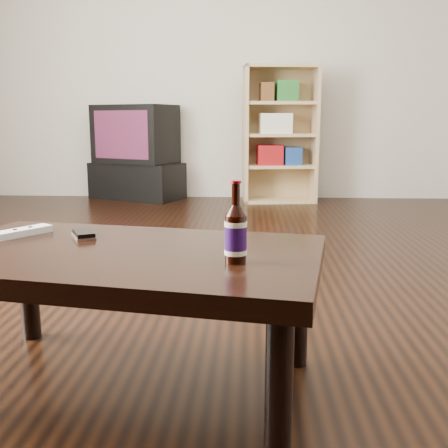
{
  "coord_description": "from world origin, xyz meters",
  "views": [
    {
      "loc": [
        0.31,
        -2.32,
        0.77
      ],
      "look_at": [
        0.24,
        -1.02,
        0.51
      ],
      "focal_mm": 42.0,
      "sensor_mm": 36.0,
      "label": 1
    }
  ],
  "objects_px": {
    "bookshelf": "(279,132)",
    "coffee_table": "(124,268)",
    "phone": "(84,234)",
    "tv": "(136,134)",
    "remote": "(21,232)",
    "tv_stand": "(137,181)",
    "beer_bottle": "(236,234)"
  },
  "relations": [
    {
      "from": "tv_stand",
      "to": "tv",
      "type": "xyz_separation_m",
      "value": [
        -0.0,
        -0.0,
        0.46
      ]
    },
    {
      "from": "bookshelf",
      "to": "coffee_table",
      "type": "relative_size",
      "value": 1.06
    },
    {
      "from": "tv",
      "to": "coffee_table",
      "type": "xyz_separation_m",
      "value": [
        0.77,
        -3.76,
        -0.28
      ]
    },
    {
      "from": "phone",
      "to": "bookshelf",
      "type": "bearing_deg",
      "value": 49.71
    },
    {
      "from": "tv",
      "to": "remote",
      "type": "height_order",
      "value": "tv"
    },
    {
      "from": "tv_stand",
      "to": "phone",
      "type": "bearing_deg",
      "value": -56.59
    },
    {
      "from": "tv",
      "to": "bookshelf",
      "type": "relative_size",
      "value": 0.69
    },
    {
      "from": "tv",
      "to": "beer_bottle",
      "type": "xyz_separation_m",
      "value": [
        1.1,
        -3.88,
        -0.15
      ]
    },
    {
      "from": "coffee_table",
      "to": "phone",
      "type": "height_order",
      "value": "phone"
    },
    {
      "from": "coffee_table",
      "to": "tv_stand",
      "type": "bearing_deg",
      "value": 101.62
    },
    {
      "from": "bookshelf",
      "to": "coffee_table",
      "type": "xyz_separation_m",
      "value": [
        -0.63,
        -3.64,
        -0.3
      ]
    },
    {
      "from": "tv_stand",
      "to": "remote",
      "type": "xyz_separation_m",
      "value": [
        0.41,
        -3.59,
        0.25
      ]
    },
    {
      "from": "remote",
      "to": "tv",
      "type": "bearing_deg",
      "value": 131.06
    },
    {
      "from": "tv",
      "to": "phone",
      "type": "bearing_deg",
      "value": -56.58
    },
    {
      "from": "beer_bottle",
      "to": "coffee_table",
      "type": "bearing_deg",
      "value": 160.47
    },
    {
      "from": "tv",
      "to": "bookshelf",
      "type": "height_order",
      "value": "bookshelf"
    },
    {
      "from": "beer_bottle",
      "to": "remote",
      "type": "bearing_deg",
      "value": 157.7
    },
    {
      "from": "beer_bottle",
      "to": "tv",
      "type": "bearing_deg",
      "value": 105.8
    },
    {
      "from": "coffee_table",
      "to": "beer_bottle",
      "type": "height_order",
      "value": "beer_bottle"
    },
    {
      "from": "coffee_table",
      "to": "phone",
      "type": "distance_m",
      "value": 0.23
    },
    {
      "from": "bookshelf",
      "to": "beer_bottle",
      "type": "bearing_deg",
      "value": -100.62
    },
    {
      "from": "bookshelf",
      "to": "coffee_table",
      "type": "bearing_deg",
      "value": -105.76
    },
    {
      "from": "tv_stand",
      "to": "beer_bottle",
      "type": "relative_size",
      "value": 4.21
    },
    {
      "from": "tv_stand",
      "to": "phone",
      "type": "distance_m",
      "value": 3.66
    },
    {
      "from": "beer_bottle",
      "to": "phone",
      "type": "relative_size",
      "value": 1.69
    },
    {
      "from": "coffee_table",
      "to": "beer_bottle",
      "type": "relative_size",
      "value": 5.67
    },
    {
      "from": "coffee_table",
      "to": "remote",
      "type": "relative_size",
      "value": 6.25
    },
    {
      "from": "remote",
      "to": "tv_stand",
      "type": "bearing_deg",
      "value": 131.05
    },
    {
      "from": "phone",
      "to": "remote",
      "type": "relative_size",
      "value": 0.65
    },
    {
      "from": "tv_stand",
      "to": "phone",
      "type": "height_order",
      "value": "phone"
    },
    {
      "from": "tv",
      "to": "phone",
      "type": "distance_m",
      "value": 3.66
    },
    {
      "from": "beer_bottle",
      "to": "bookshelf",
      "type": "bearing_deg",
      "value": 85.36
    }
  ]
}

